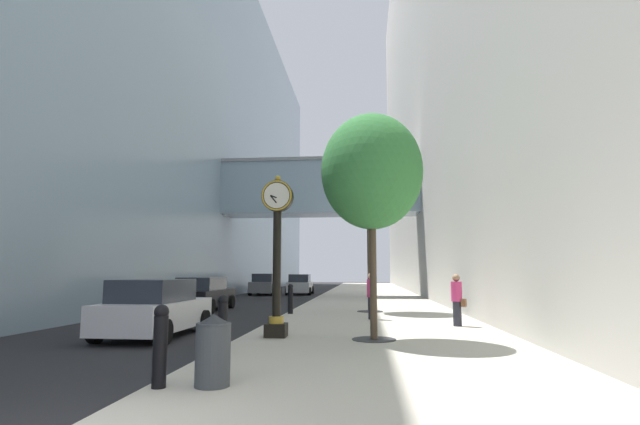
# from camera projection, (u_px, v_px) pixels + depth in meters

# --- Properties ---
(ground_plane) EXTENTS (110.00, 110.00, 0.00)m
(ground_plane) POSITION_uv_depth(u_px,v_px,m) (315.00, 300.00, 31.25)
(ground_plane) COLOR #262628
(ground_plane) RESTS_ON ground
(sidewalk_right) EXTENTS (7.18, 80.00, 0.14)m
(sidewalk_right) POSITION_uv_depth(u_px,v_px,m) (370.00, 297.00, 33.89)
(sidewalk_right) COLOR beige
(sidewalk_right) RESTS_ON ground
(building_block_left) EXTENTS (23.45, 80.00, 28.72)m
(building_block_left) POSITION_uv_depth(u_px,v_px,m) (175.00, 111.00, 37.04)
(building_block_left) COLOR #849EB2
(building_block_left) RESTS_ON ground
(building_block_right) EXTENTS (9.00, 80.00, 39.79)m
(building_block_right) POSITION_uv_depth(u_px,v_px,m) (474.00, 29.00, 35.61)
(building_block_right) COLOR #B7B2A8
(building_block_right) RESTS_ON ground
(street_clock) EXTENTS (0.84, 0.55, 4.28)m
(street_clock) POSITION_uv_depth(u_px,v_px,m) (277.00, 247.00, 12.62)
(street_clock) COLOR black
(street_clock) RESTS_ON sidewalk_right
(bollard_nearest) EXTENTS (0.22, 0.22, 1.20)m
(bollard_nearest) POSITION_uv_depth(u_px,v_px,m) (160.00, 344.00, 7.00)
(bollard_nearest) COLOR black
(bollard_nearest) RESTS_ON sidewalk_right
(bollard_second) EXTENTS (0.22, 0.22, 1.20)m
(bollard_second) POSITION_uv_depth(u_px,v_px,m) (223.00, 322.00, 10.08)
(bollard_second) COLOR black
(bollard_second) RESTS_ON sidewalk_right
(bollard_fourth) EXTENTS (0.22, 0.22, 1.20)m
(bollard_fourth) POSITION_uv_depth(u_px,v_px,m) (276.00, 303.00, 16.23)
(bollard_fourth) COLOR black
(bollard_fourth) RESTS_ON sidewalk_right
(bollard_fifth) EXTENTS (0.22, 0.22, 1.20)m
(bollard_fifth) POSITION_uv_depth(u_px,v_px,m) (290.00, 298.00, 19.31)
(bollard_fifth) COLOR black
(bollard_fifth) RESTS_ON sidewalk_right
(street_tree_near) EXTENTS (2.63, 2.63, 5.79)m
(street_tree_near) POSITION_uv_depth(u_px,v_px,m) (372.00, 172.00, 12.37)
(street_tree_near) COLOR #333335
(street_tree_near) RESTS_ON sidewalk_right
(street_tree_mid_near) EXTENTS (2.79, 2.79, 7.03)m
(street_tree_mid_near) POSITION_uv_depth(u_px,v_px,m) (368.00, 187.00, 20.96)
(street_tree_mid_near) COLOR #333335
(street_tree_mid_near) RESTS_ON sidewalk_right
(trash_bin) EXTENTS (0.53, 0.53, 1.05)m
(trash_bin) POSITION_uv_depth(u_px,v_px,m) (213.00, 349.00, 7.08)
(trash_bin) COLOR #383D42
(trash_bin) RESTS_ON sidewalk_right
(pedestrian_walking) EXTENTS (0.52, 0.47, 1.61)m
(pedestrian_walking) POSITION_uv_depth(u_px,v_px,m) (457.00, 299.00, 14.93)
(pedestrian_walking) COLOR #23232D
(pedestrian_walking) RESTS_ON sidewalk_right
(pedestrian_by_clock) EXTENTS (0.39, 0.39, 1.66)m
(pedestrian_by_clock) POSITION_uv_depth(u_px,v_px,m) (372.00, 294.00, 17.08)
(pedestrian_by_clock) COLOR #23232D
(pedestrian_by_clock) RESTS_ON sidewalk_right
(car_silver_near) EXTENTS (2.10, 4.20, 1.63)m
(car_silver_near) POSITION_uv_depth(u_px,v_px,m) (300.00, 285.00, 38.64)
(car_silver_near) COLOR #B7BABF
(car_silver_near) RESTS_ON ground
(car_grey_mid) EXTENTS (2.05, 4.22, 1.69)m
(car_grey_mid) POSITION_uv_depth(u_px,v_px,m) (265.00, 284.00, 38.28)
(car_grey_mid) COLOR slate
(car_grey_mid) RESTS_ON ground
(car_black_far) EXTENTS (2.05, 4.69, 1.57)m
(car_black_far) POSITION_uv_depth(u_px,v_px,m) (203.00, 294.00, 22.48)
(car_black_far) COLOR black
(car_black_far) RESTS_ON ground
(car_white_trailing) EXTENTS (2.13, 4.21, 1.61)m
(car_white_trailing) POSITION_uv_depth(u_px,v_px,m) (155.00, 309.00, 13.48)
(car_white_trailing) COLOR silver
(car_white_trailing) RESTS_ON ground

